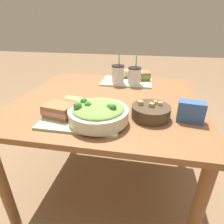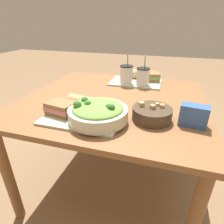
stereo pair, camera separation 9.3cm
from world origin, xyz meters
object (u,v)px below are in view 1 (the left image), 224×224
baguette_far (123,73)px  sandwich_far (140,76)px  soup_bowl (151,111)px  drink_cup_dark (118,75)px  drink_cup_red (134,76)px  salad_bowl (98,112)px  sandwich_near (59,110)px  baguette_near (79,104)px  chip_bag (191,112)px

baguette_far → sandwich_far: bearing=-107.5°
soup_bowl → drink_cup_dark: 0.57m
baguette_far → drink_cup_red: (0.11, -0.16, 0.02)m
salad_bowl → drink_cup_dark: bearing=90.0°
salad_bowl → drink_cup_red: size_ratio=1.36×
baguette_far → soup_bowl: bearing=-168.5°
sandwich_near → soup_bowl: bearing=21.1°
soup_bowl → baguette_far: bearing=109.2°
sandwich_near → baguette_near: (0.07, 0.09, 0.00)m
sandwich_near → drink_cup_red: size_ratio=0.76×
baguette_far → chip_bag: 0.79m
salad_bowl → drink_cup_dark: (-0.00, 0.61, 0.02)m
soup_bowl → baguette_far: (-0.23, 0.67, 0.01)m
salad_bowl → sandwich_near: (-0.21, 0.01, -0.01)m
soup_bowl → baguette_far: 0.71m
sandwich_near → sandwich_far: (0.37, 0.73, -0.00)m
sandwich_far → chip_bag: (0.28, -0.65, 0.01)m
baguette_far → drink_cup_red: size_ratio=0.67×
drink_cup_dark → baguette_near: bearing=-104.5°
drink_cup_dark → chip_bag: size_ratio=1.69×
baguette_near → sandwich_far: baguette_near is taller
drink_cup_dark → chip_bag: 0.68m
soup_bowl → sandwich_near: 0.47m
sandwich_near → chip_bag: bearing=17.6°
soup_bowl → drink_cup_red: 0.53m
salad_bowl → drink_cup_dark: drink_cup_dark is taller
sandwich_near → sandwich_far: same height
salad_bowl → sandwich_far: size_ratio=1.71×
sandwich_near → baguette_near: 0.11m
salad_bowl → baguette_near: 0.16m
baguette_near → sandwich_far: (0.30, 0.65, -0.00)m
sandwich_far → drink_cup_dark: bearing=-155.0°
baguette_near → sandwich_far: 0.71m
sandwich_far → baguette_far: (-0.15, 0.03, 0.00)m
salad_bowl → drink_cup_red: drink_cup_red is taller
drink_cup_red → sandwich_near: bearing=-118.9°
baguette_near → drink_cup_red: (0.26, 0.51, 0.02)m
drink_cup_dark → chip_bag: drink_cup_dark is taller
sandwich_near → baguette_far: baguette_far is taller
salad_bowl → baguette_far: 0.77m
sandwich_far → baguette_far: baguette_far is taller
drink_cup_red → chip_bag: size_ratio=1.61×
sandwich_near → chip_bag: chip_bag is taller
baguette_far → drink_cup_dark: 0.16m
baguette_near → chip_bag: bearing=-78.8°
soup_bowl → sandwich_near: soup_bowl is taller
sandwich_far → chip_bag: 0.70m
baguette_far → salad_bowl: bearing=171.0°
salad_bowl → chip_bag: size_ratio=2.20×
salad_bowl → baguette_far: size_ratio=2.02×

